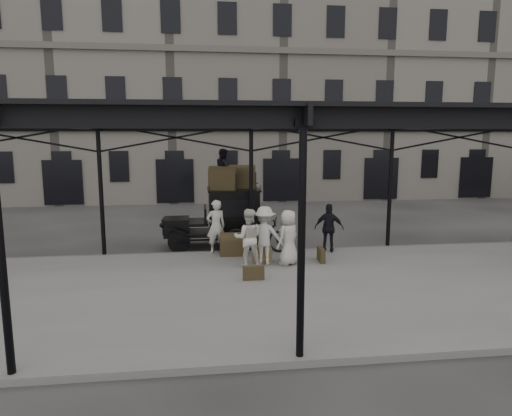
{
  "coord_description": "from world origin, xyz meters",
  "views": [
    {
      "loc": [
        -1.76,
        -13.46,
        4.17
      ],
      "look_at": [
        0.12,
        1.6,
        1.7
      ],
      "focal_mm": 32.0,
      "sensor_mm": 36.0,
      "label": 1
    }
  ],
  "objects_px": {
    "taxi": "(225,215)",
    "bicycle": "(258,234)",
    "porter_official": "(329,228)",
    "steamer_trunk_platform": "(233,246)",
    "porter_left": "(216,226)",
    "steamer_trunk_roof_near": "(223,180)"
  },
  "relations": [
    {
      "from": "bicycle",
      "to": "steamer_trunk_platform",
      "type": "height_order",
      "value": "bicycle"
    },
    {
      "from": "porter_official",
      "to": "steamer_trunk_platform",
      "type": "relative_size",
      "value": 1.91
    },
    {
      "from": "steamer_trunk_platform",
      "to": "steamer_trunk_roof_near",
      "type": "bearing_deg",
      "value": 100.04
    },
    {
      "from": "porter_official",
      "to": "steamer_trunk_platform",
      "type": "distance_m",
      "value": 3.34
    },
    {
      "from": "bicycle",
      "to": "porter_official",
      "type": "bearing_deg",
      "value": -80.3
    },
    {
      "from": "porter_official",
      "to": "steamer_trunk_roof_near",
      "type": "relative_size",
      "value": 1.72
    },
    {
      "from": "porter_official",
      "to": "bicycle",
      "type": "distance_m",
      "value": 2.46
    },
    {
      "from": "porter_left",
      "to": "bicycle",
      "type": "xyz_separation_m",
      "value": [
        1.44,
        0.0,
        -0.32
      ]
    },
    {
      "from": "porter_official",
      "to": "bicycle",
      "type": "bearing_deg",
      "value": 9.66
    },
    {
      "from": "porter_left",
      "to": "bicycle",
      "type": "relative_size",
      "value": 0.81
    },
    {
      "from": "porter_official",
      "to": "steamer_trunk_roof_near",
      "type": "height_order",
      "value": "steamer_trunk_roof_near"
    },
    {
      "from": "porter_left",
      "to": "porter_official",
      "type": "distance_m",
      "value": 3.87
    },
    {
      "from": "taxi",
      "to": "steamer_trunk_platform",
      "type": "height_order",
      "value": "taxi"
    },
    {
      "from": "taxi",
      "to": "porter_official",
      "type": "bearing_deg",
      "value": -27.51
    },
    {
      "from": "taxi",
      "to": "porter_official",
      "type": "relative_size",
      "value": 2.18
    },
    {
      "from": "bicycle",
      "to": "steamer_trunk_roof_near",
      "type": "distance_m",
      "value": 2.42
    },
    {
      "from": "taxi",
      "to": "bicycle",
      "type": "distance_m",
      "value": 1.81
    },
    {
      "from": "bicycle",
      "to": "steamer_trunk_platform",
      "type": "relative_size",
      "value": 2.57
    },
    {
      "from": "taxi",
      "to": "steamer_trunk_roof_near",
      "type": "height_order",
      "value": "steamer_trunk_roof_near"
    },
    {
      "from": "taxi",
      "to": "steamer_trunk_platform",
      "type": "bearing_deg",
      "value": -84.91
    },
    {
      "from": "bicycle",
      "to": "porter_left",
      "type": "bearing_deg",
      "value": 108.98
    },
    {
      "from": "bicycle",
      "to": "steamer_trunk_roof_near",
      "type": "height_order",
      "value": "steamer_trunk_roof_near"
    }
  ]
}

